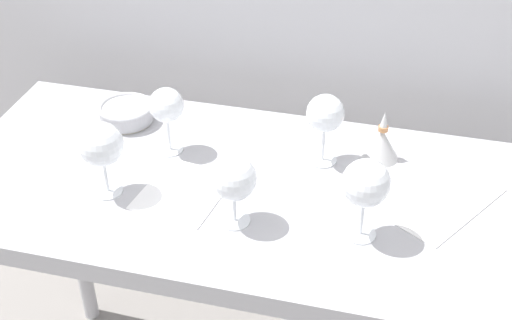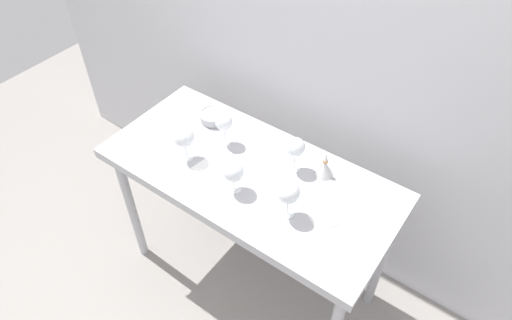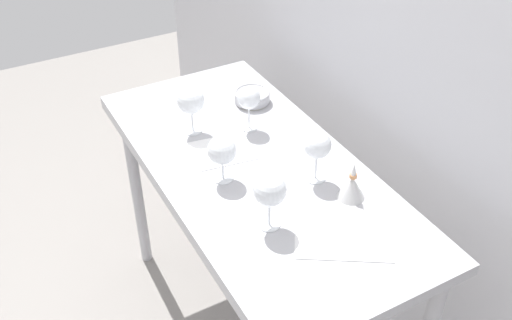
% 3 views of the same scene
% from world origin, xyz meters
% --- Properties ---
extents(ground_plane, '(6.00, 6.00, 0.00)m').
position_xyz_m(ground_plane, '(0.00, 0.00, 0.00)').
color(ground_plane, gray).
extents(back_wall, '(3.80, 0.04, 2.60)m').
position_xyz_m(back_wall, '(0.00, 0.49, 1.30)').
color(back_wall, silver).
rests_on(back_wall, ground_plane).
extents(steel_counter, '(1.40, 0.65, 0.90)m').
position_xyz_m(steel_counter, '(0.00, -0.01, 0.79)').
color(steel_counter, '#AFAFB4').
rests_on(steel_counter, ground_plane).
extents(wine_glass_near_left, '(0.10, 0.10, 0.18)m').
position_xyz_m(wine_glass_near_left, '(-0.29, -0.11, 1.03)').
color(wine_glass_near_left, white).
rests_on(wine_glass_near_left, steel_counter).
extents(wine_glass_far_right, '(0.09, 0.09, 0.18)m').
position_xyz_m(wine_glass_far_right, '(0.16, 0.13, 1.03)').
color(wine_glass_far_right, white).
rests_on(wine_glass_far_right, steel_counter).
extents(wine_glass_far_left, '(0.08, 0.08, 0.17)m').
position_xyz_m(wine_glass_far_left, '(-0.21, 0.08, 1.02)').
color(wine_glass_far_left, white).
rests_on(wine_glass_far_left, steel_counter).
extents(wine_glass_near_right, '(0.10, 0.10, 0.19)m').
position_xyz_m(wine_glass_near_right, '(0.28, -0.11, 1.03)').
color(wine_glass_near_right, white).
rests_on(wine_glass_near_right, steel_counter).
extents(wine_glass_near_center, '(0.10, 0.10, 0.16)m').
position_xyz_m(wine_glass_near_center, '(0.01, -0.13, 1.01)').
color(wine_glass_near_center, white).
rests_on(wine_glass_near_center, steel_counter).
extents(tasting_sheet_upper, '(0.27, 0.31, 0.00)m').
position_xyz_m(tasting_sheet_upper, '(0.45, 0.04, 0.90)').
color(tasting_sheet_upper, white).
rests_on(tasting_sheet_upper, steel_counter).
extents(tasting_sheet_lower, '(0.21, 0.23, 0.00)m').
position_xyz_m(tasting_sheet_lower, '(-0.13, -0.07, 0.90)').
color(tasting_sheet_lower, white).
rests_on(tasting_sheet_lower, steel_counter).
extents(tasting_bowl, '(0.14, 0.14, 0.05)m').
position_xyz_m(tasting_bowl, '(-0.37, 0.18, 0.93)').
color(tasting_bowl, beige).
rests_on(tasting_bowl, steel_counter).
extents(decanter_funnel, '(0.09, 0.09, 0.13)m').
position_xyz_m(decanter_funnel, '(0.29, 0.18, 0.94)').
color(decanter_funnel, silver).
rests_on(decanter_funnel, steel_counter).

